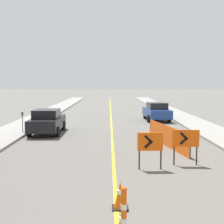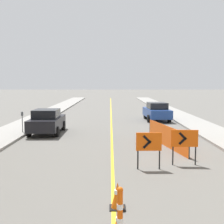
{
  "view_description": "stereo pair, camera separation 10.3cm",
  "coord_description": "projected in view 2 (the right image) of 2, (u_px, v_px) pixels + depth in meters",
  "views": [
    {
      "loc": [
        -0.19,
        5.51,
        3.33
      ],
      "look_at": [
        0.05,
        29.91,
        1.0
      ],
      "focal_mm": 50.0,
      "sensor_mm": 36.0,
      "label": 1
    },
    {
      "loc": [
        -0.09,
        5.5,
        3.33
      ],
      "look_at": [
        0.05,
        29.91,
        1.0
      ],
      "focal_mm": 50.0,
      "sensor_mm": 36.0,
      "label": 2
    }
  ],
  "objects": [
    {
      "name": "delineator_post_rear",
      "position": [
        120.0,
        220.0,
        6.32
      ],
      "size": [
        0.37,
        0.37,
        1.24
      ],
      "color": "black",
      "rests_on": "ground_plane"
    },
    {
      "name": "traffic_cone_fifth",
      "position": [
        119.0,
        223.0,
        6.83
      ],
      "size": [
        0.34,
        0.34,
        0.54
      ],
      "color": "black",
      "rests_on": "ground_plane"
    },
    {
      "name": "parked_car_curb_near",
      "position": [
        47.0,
        121.0,
        20.31
      ],
      "size": [
        1.93,
        4.3,
        1.59
      ],
      "rotation": [
        0.0,
        0.0,
        -0.0
      ],
      "color": "black",
      "rests_on": "ground_plane"
    },
    {
      "name": "lane_stripe",
      "position": [
        111.0,
        117.0,
        30.32
      ],
      "size": [
        0.12,
        71.3,
        0.01
      ],
      "color": "gold",
      "rests_on": "ground_plane"
    },
    {
      "name": "traffic_cone_farthest",
      "position": [
        118.0,
        195.0,
        8.23
      ],
      "size": [
        0.43,
        0.43,
        0.71
      ],
      "color": "black",
      "rests_on": "ground_plane"
    },
    {
      "name": "safety_mesh_fence",
      "position": [
        166.0,
        136.0,
        16.17
      ],
      "size": [
        1.07,
        5.48,
        1.09
      ],
      "rotation": [
        0.0,
        0.0,
        1.76
      ],
      "color": "#EF560C",
      "rests_on": "ground_plane"
    },
    {
      "name": "arrow_barricade_secondary",
      "position": [
        184.0,
        140.0,
        12.5
      ],
      "size": [
        1.08,
        0.13,
        1.43
      ],
      "rotation": [
        0.0,
        0.0,
        -0.06
      ],
      "color": "#EF560C",
      "rests_on": "ground_plane"
    },
    {
      "name": "parking_meter_far_curb",
      "position": [
        22.0,
        118.0,
        19.92
      ],
      "size": [
        0.12,
        0.11,
        1.33
      ],
      "color": "#4C4C51",
      "rests_on": "sidewalk_left"
    },
    {
      "name": "sidewalk_left",
      "position": [
        43.0,
        116.0,
        30.28
      ],
      "size": [
        2.57,
        71.3,
        0.14
      ],
      "color": "gray",
      "rests_on": "ground_plane"
    },
    {
      "name": "sidewalk_right",
      "position": [
        179.0,
        116.0,
        30.36
      ],
      "size": [
        2.57,
        71.3,
        0.14
      ],
      "color": "gray",
      "rests_on": "ground_plane"
    },
    {
      "name": "parked_car_curb_mid",
      "position": [
        157.0,
        111.0,
        27.12
      ],
      "size": [
        2.04,
        4.4,
        1.59
      ],
      "rotation": [
        0.0,
        0.0,
        0.06
      ],
      "color": "navy",
      "rests_on": "ground_plane"
    },
    {
      "name": "arrow_barricade_primary",
      "position": [
        149.0,
        143.0,
        11.88
      ],
      "size": [
        0.98,
        0.09,
        1.42
      ],
      "rotation": [
        0.0,
        0.0,
        0.02
      ],
      "color": "#EF560C",
      "rests_on": "ground_plane"
    }
  ]
}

